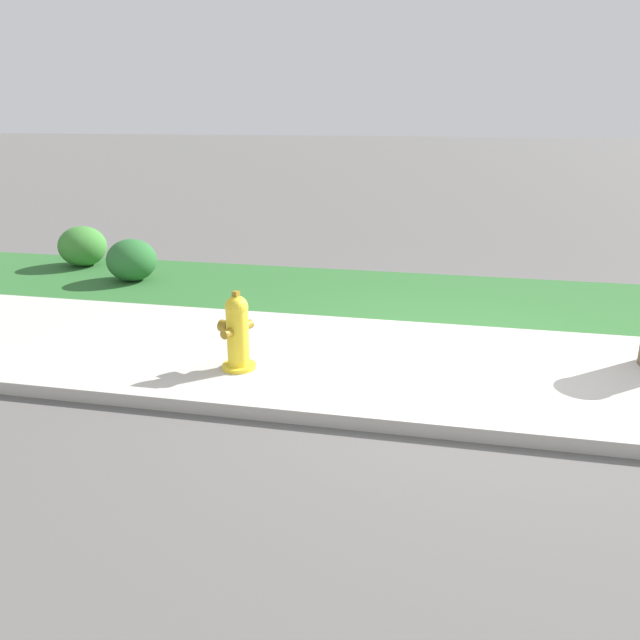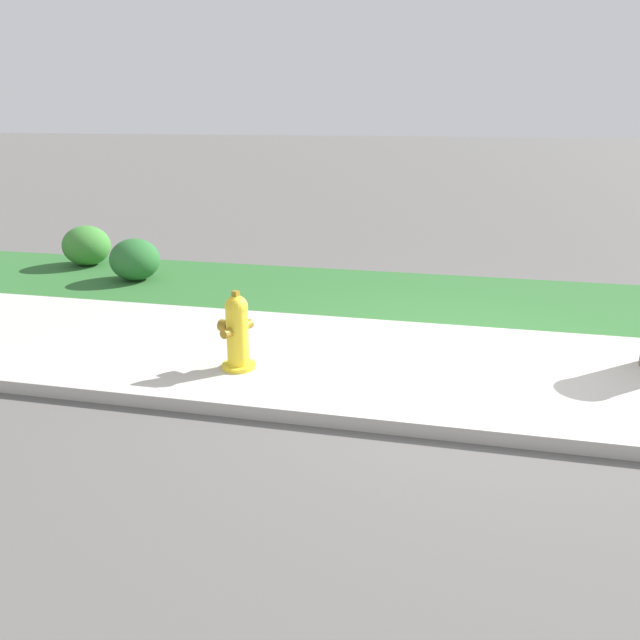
% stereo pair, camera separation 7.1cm
% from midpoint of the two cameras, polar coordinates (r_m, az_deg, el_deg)
% --- Properties ---
extents(ground_plane, '(120.00, 120.00, 0.00)m').
position_cam_midpoint_polar(ground_plane, '(6.24, 12.42, -4.32)').
color(ground_plane, '#5B5956').
extents(sidewalk_pavement, '(18.00, 2.59, 0.01)m').
position_cam_midpoint_polar(sidewalk_pavement, '(6.24, 12.42, -4.28)').
color(sidewalk_pavement, '#BCB7AD').
rests_on(sidewalk_pavement, ground).
extents(grass_verge, '(18.00, 2.39, 0.01)m').
position_cam_midpoint_polar(grass_verge, '(8.60, 12.67, 2.05)').
color(grass_verge, '#2D662D').
rests_on(grass_verge, ground).
extents(street_curb, '(18.00, 0.16, 0.12)m').
position_cam_midpoint_polar(street_curb, '(4.97, 12.22, -9.74)').
color(street_curb, '#BCB7AD').
rests_on(street_curb, ground).
extents(fire_hydrant_by_grass_verge, '(0.38, 0.40, 0.79)m').
position_cam_midpoint_polar(fire_hydrant_by_grass_verge, '(6.00, -7.27, -1.08)').
color(fire_hydrant_by_grass_verge, yellow).
rests_on(fire_hydrant_by_grass_verge, ground).
extents(shrub_bush_mid_verge, '(0.75, 0.75, 0.64)m').
position_cam_midpoint_polar(shrub_bush_mid_verge, '(10.80, -20.39, 6.40)').
color(shrub_bush_mid_verge, '#3D7F33').
rests_on(shrub_bush_mid_verge, ground).
extents(shrub_bush_far_verge, '(0.72, 0.72, 0.62)m').
position_cam_midpoint_polar(shrub_bush_far_verge, '(9.59, -16.37, 5.32)').
color(shrub_bush_far_verge, '#28662D').
rests_on(shrub_bush_far_verge, ground).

